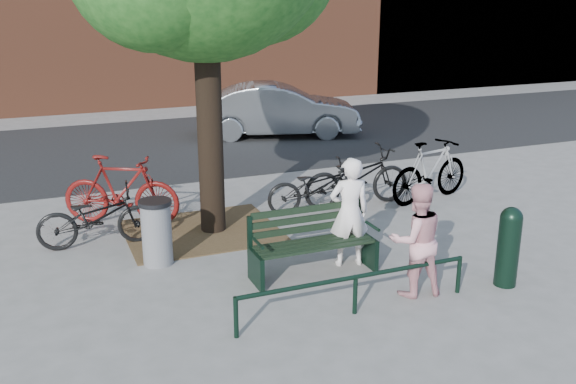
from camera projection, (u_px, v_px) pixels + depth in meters
name	position (u px, v px, depth m)	size (l,w,h in m)	color
ground	(314.00, 275.00, 8.83)	(90.00, 90.00, 0.00)	gray
dirt_pit	(202.00, 231.00, 10.41)	(2.40, 2.00, 0.02)	brown
road	(176.00, 145.00, 16.34)	(40.00, 7.00, 0.01)	black
park_bench	(312.00, 240.00, 8.76)	(1.74, 0.54, 0.97)	black
guard_railing	(356.00, 283.00, 7.65)	(3.06, 0.06, 0.51)	black
person_left	(349.00, 212.00, 8.95)	(0.57, 0.38, 1.57)	white
person_right	(416.00, 240.00, 8.06)	(0.72, 0.56, 1.48)	pink
bollard	(509.00, 244.00, 8.36)	(0.29, 0.29, 1.08)	black
litter_bin	(157.00, 232.00, 9.05)	(0.46, 0.46, 0.95)	gray
bicycle_a	(97.00, 217.00, 9.69)	(0.62, 1.78, 0.93)	black
bicycle_b	(121.00, 190.00, 10.60)	(0.55, 1.96, 1.18)	#5C0F0D
bicycle_c	(316.00, 187.00, 11.19)	(0.62, 1.76, 0.93)	black
bicycle_d	(430.00, 171.00, 11.81)	(0.54, 1.91, 1.15)	gray
bicycle_e	(357.00, 177.00, 11.55)	(0.71, 2.04, 1.07)	black
parked_car	(278.00, 110.00, 17.14)	(1.49, 4.29, 1.41)	gray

